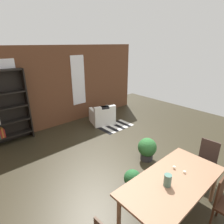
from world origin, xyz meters
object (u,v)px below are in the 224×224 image
dining_table (173,184)px  potted_plant_corner (147,148)px  bookshelf_tall (4,108)px  armchair_white (102,116)px  dining_chair_head_right (206,160)px  potted_plant_by_shelf (132,180)px  vase_on_table (168,180)px

dining_table → potted_plant_corner: size_ratio=3.26×
bookshelf_tall → potted_plant_corner: bearing=-54.3°
armchair_white → potted_plant_corner: (-0.63, -2.61, 0.05)m
dining_chair_head_right → potted_plant_by_shelf: bearing=148.5°
dining_table → vase_on_table: bearing=180.0°
vase_on_table → armchair_white: bearing=64.7°
dining_chair_head_right → potted_plant_corner: (-0.31, 1.33, -0.19)m
vase_on_table → dining_table: bearing=-0.0°
dining_table → armchair_white: bearing=67.0°
dining_chair_head_right → bookshelf_tall: bearing=120.1°
dining_table → bookshelf_tall: size_ratio=0.90×
dining_table → potted_plant_corner: dining_table is taller
bookshelf_tall → vase_on_table: bearing=-75.9°
armchair_white → potted_plant_by_shelf: bearing=-118.9°
dining_table → potted_plant_by_shelf: size_ratio=4.26×
dining_chair_head_right → armchair_white: 3.96m
dining_chair_head_right → potted_plant_corner: 1.38m
armchair_white → potted_plant_by_shelf: armchair_white is taller
dining_table → potted_plant_corner: (1.05, 1.33, -0.36)m
dining_table → potted_plant_corner: 1.73m
bookshelf_tall → potted_plant_by_shelf: 4.16m
vase_on_table → bookshelf_tall: 4.85m
vase_on_table → dining_chair_head_right: (1.55, 0.00, -0.36)m
vase_on_table → bookshelf_tall: bearing=104.1°
bookshelf_tall → dining_chair_head_right: bearing=-59.9°
dining_table → potted_plant_corner: bearing=51.8°
dining_chair_head_right → bookshelf_tall: (-2.72, 4.69, 0.60)m
bookshelf_tall → potted_plant_by_shelf: size_ratio=4.76×
potted_plant_by_shelf → potted_plant_corner: size_ratio=0.76×
dining_chair_head_right → potted_plant_corner: dining_chair_head_right is taller
dining_chair_head_right → vase_on_table: bearing=-179.8°
potted_plant_by_shelf → dining_chair_head_right: bearing=-31.5°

